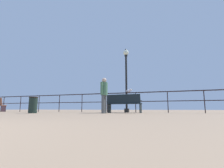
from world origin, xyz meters
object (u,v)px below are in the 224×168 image
Objects in this scene: bench_near_left at (124,102)px; seagull_on_rail at (129,91)px; person_by_bench at (104,93)px; trash_bin at (33,105)px; lamppost_center at (126,75)px.

seagull_on_rail reaches higher than bench_near_left.
person_by_bench is 3.43m from trash_bin.
lamppost_center is (-0.14, 1.11, 1.65)m from bench_near_left.
bench_near_left reaches higher than trash_bin.
bench_near_left is at bearing 27.30° from trash_bin.
lamppost_center is 2.35× the size of person_by_bench.
bench_near_left is 1.05m from seagull_on_rail.
lamppost_center is at bearing 97.42° from bench_near_left.
trash_bin is (-3.27, -0.85, -0.55)m from person_by_bench.
trash_bin is (-3.90, -2.01, -0.15)m from bench_near_left.
lamppost_center reaches higher than trash_bin.
lamppost_center is at bearing 39.72° from trash_bin.
seagull_on_rail is (0.69, 1.96, 0.27)m from person_by_bench.
seagull_on_rail is at bearing -54.70° from lamppost_center.
bench_near_left is 1.37m from person_by_bench.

